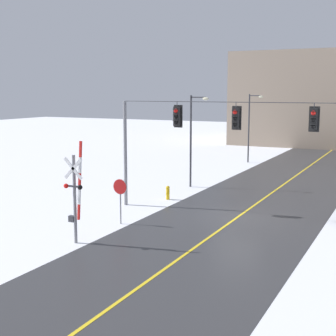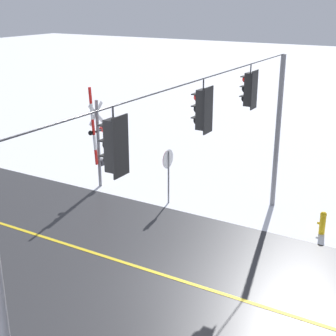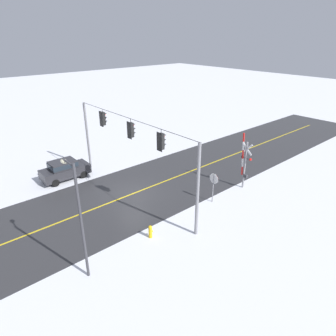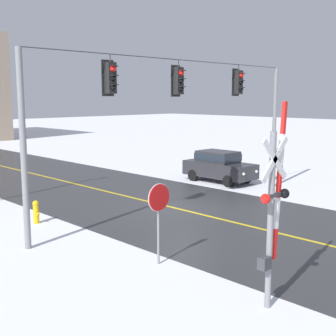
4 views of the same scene
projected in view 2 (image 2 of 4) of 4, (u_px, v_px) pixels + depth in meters
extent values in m
plane|color=white|center=(196.00, 285.00, 14.66)|extent=(160.00, 160.00, 0.00)
cylinder|color=gray|center=(278.00, 133.00, 19.33)|extent=(0.20, 0.20, 6.20)
cylinder|color=gray|center=(3.00, 329.00, 7.93)|extent=(0.20, 0.20, 6.20)
cylinder|color=#38383D|center=(200.00, 80.00, 12.60)|extent=(14.00, 0.04, 0.04)
cylinder|color=#38383D|center=(251.00, 68.00, 15.60)|extent=(0.04, 0.04, 0.28)
cube|color=black|center=(250.00, 89.00, 15.82)|extent=(0.34, 0.28, 1.08)
cube|color=black|center=(254.00, 90.00, 15.75)|extent=(0.52, 0.03, 1.26)
sphere|color=red|center=(246.00, 79.00, 15.79)|extent=(0.24, 0.24, 0.24)
cube|color=black|center=(244.00, 76.00, 15.80)|extent=(0.26, 0.16, 0.03)
sphere|color=black|center=(245.00, 89.00, 15.90)|extent=(0.24, 0.24, 0.24)
cube|color=black|center=(243.00, 86.00, 15.90)|extent=(0.26, 0.16, 0.03)
sphere|color=black|center=(245.00, 99.00, 16.00)|extent=(0.24, 0.24, 0.24)
cube|color=black|center=(243.00, 96.00, 16.01)|extent=(0.26, 0.16, 0.03)
cylinder|color=#38383D|center=(203.00, 84.00, 12.82)|extent=(0.04, 0.04, 0.29)
cube|color=black|center=(203.00, 110.00, 13.04)|extent=(0.34, 0.28, 1.08)
cube|color=black|center=(208.00, 110.00, 12.97)|extent=(0.52, 0.03, 1.26)
sphere|color=red|center=(198.00, 97.00, 13.01)|extent=(0.24, 0.24, 0.24)
cube|color=black|center=(196.00, 94.00, 13.02)|extent=(0.26, 0.16, 0.03)
sphere|color=black|center=(198.00, 109.00, 13.12)|extent=(0.24, 0.24, 0.24)
cube|color=black|center=(196.00, 106.00, 13.12)|extent=(0.26, 0.16, 0.03)
sphere|color=black|center=(198.00, 121.00, 13.22)|extent=(0.24, 0.24, 0.24)
cube|color=black|center=(195.00, 117.00, 13.23)|extent=(0.26, 0.16, 0.03)
cylinder|color=#38383D|center=(113.00, 113.00, 9.55)|extent=(0.04, 0.04, 0.26)
cube|color=black|center=(114.00, 146.00, 9.77)|extent=(0.34, 0.28, 1.08)
cube|color=black|center=(121.00, 147.00, 9.70)|extent=(0.52, 0.03, 1.26)
sphere|color=red|center=(108.00, 129.00, 9.74)|extent=(0.24, 0.24, 0.24)
cube|color=black|center=(105.00, 125.00, 9.74)|extent=(0.26, 0.16, 0.03)
sphere|color=black|center=(108.00, 144.00, 9.84)|extent=(0.24, 0.24, 0.24)
cube|color=black|center=(105.00, 140.00, 9.85)|extent=(0.26, 0.16, 0.03)
sphere|color=black|center=(109.00, 159.00, 9.95)|extent=(0.24, 0.24, 0.24)
cube|color=black|center=(106.00, 155.00, 9.95)|extent=(0.26, 0.16, 0.03)
cylinder|color=gray|center=(169.00, 177.00, 20.19)|extent=(0.07, 0.07, 2.30)
cylinder|color=#B71414|center=(168.00, 159.00, 19.94)|extent=(0.76, 0.03, 0.76)
cylinder|color=white|center=(168.00, 159.00, 19.93)|extent=(0.80, 0.01, 0.80)
cylinder|color=gray|center=(98.00, 144.00, 21.75)|extent=(0.14, 0.14, 4.00)
cube|color=white|center=(96.00, 114.00, 21.31)|extent=(0.98, 0.04, 0.98)
cube|color=white|center=(96.00, 114.00, 21.31)|extent=(0.98, 0.04, 0.98)
cube|color=#38383D|center=(97.00, 131.00, 21.57)|extent=(0.80, 0.06, 0.08)
sphere|color=red|center=(101.00, 129.00, 21.91)|extent=(0.22, 0.22, 0.22)
sphere|color=black|center=(91.00, 133.00, 21.29)|extent=(0.22, 0.22, 0.22)
cube|color=red|center=(96.00, 157.00, 21.76)|extent=(0.15, 0.08, 0.71)
cube|color=white|center=(95.00, 142.00, 21.49)|extent=(0.15, 0.08, 0.71)
cube|color=red|center=(93.00, 127.00, 21.22)|extent=(0.15, 0.08, 0.71)
cube|color=white|center=(92.00, 111.00, 20.95)|extent=(0.15, 0.08, 0.71)
cube|color=red|center=(90.00, 95.00, 20.68)|extent=(0.15, 0.08, 0.71)
cube|color=#38383D|center=(102.00, 162.00, 22.19)|extent=(0.28, 0.20, 0.28)
cylinder|color=gold|center=(322.00, 225.00, 17.78)|extent=(0.22, 0.22, 0.70)
sphere|color=gold|center=(324.00, 215.00, 17.64)|extent=(0.24, 0.24, 0.24)
cylinder|color=gold|center=(319.00, 223.00, 17.83)|extent=(0.09, 0.10, 0.09)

